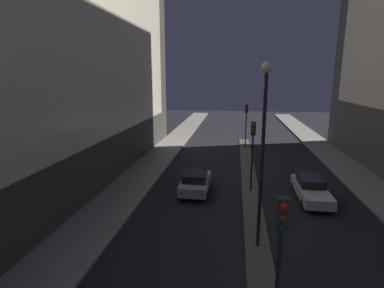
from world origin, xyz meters
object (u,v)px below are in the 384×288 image
(traffic_light_near, at_px, (280,246))
(street_lamp, at_px, (264,132))
(traffic_light_far, at_px, (246,116))
(traffic_light_mid, at_px, (253,141))
(car_left_lane, at_px, (195,182))
(car_right_lane, at_px, (311,189))

(traffic_light_near, xyz_separation_m, street_lamp, (0.00, 5.84, 1.87))
(traffic_light_near, height_order, traffic_light_far, same)
(traffic_light_near, xyz_separation_m, traffic_light_mid, (0.00, 12.75, 0.00))
(traffic_light_far, xyz_separation_m, car_left_lane, (-3.77, -13.61, -2.86))
(traffic_light_far, height_order, car_right_lane, traffic_light_far)
(street_lamp, bearing_deg, car_left_lane, 120.73)
(traffic_light_near, bearing_deg, car_left_lane, 107.20)
(street_lamp, xyz_separation_m, car_left_lane, (-3.77, 6.34, -4.73))
(traffic_light_near, relative_size, car_right_lane, 1.00)
(street_lamp, distance_m, car_right_lane, 8.68)
(traffic_light_near, bearing_deg, car_right_lane, 72.61)
(traffic_light_near, xyz_separation_m, traffic_light_far, (0.00, 25.79, 0.00))
(car_right_lane, bearing_deg, traffic_light_near, -107.39)
(traffic_light_mid, height_order, car_right_lane, traffic_light_mid)
(traffic_light_mid, height_order, street_lamp, street_lamp)
(car_right_lane, bearing_deg, traffic_light_mid, 169.35)
(traffic_light_near, bearing_deg, street_lamp, 90.00)
(traffic_light_far, bearing_deg, car_left_lane, -105.49)
(street_lamp, xyz_separation_m, car_right_lane, (3.77, 6.20, -4.75))
(traffic_light_mid, bearing_deg, street_lamp, -90.00)
(traffic_light_mid, height_order, car_left_lane, traffic_light_mid)
(car_left_lane, bearing_deg, street_lamp, -59.27)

